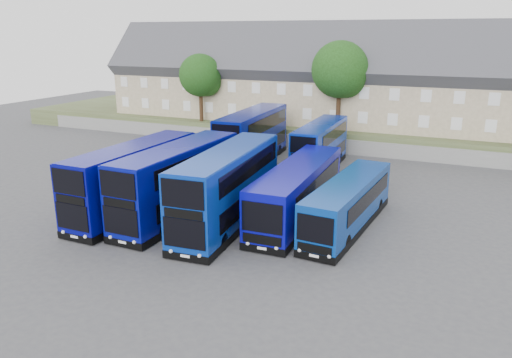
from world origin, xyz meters
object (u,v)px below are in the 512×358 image
Objects in this scene: dd_front_left at (134,180)px; coach_east_a at (297,192)px; tree_mid at (341,72)px; tree_west at (202,77)px; dd_front_mid at (178,183)px.

coach_east_a is (10.40, 3.59, -0.54)m from dd_front_left.
coach_east_a is 1.42× the size of tree_mid.
dd_front_mid is at bearing -63.87° from tree_west.
tree_mid is (4.57, 23.81, 5.74)m from dd_front_mid.
dd_front_mid reaches higher than dd_front_left.
tree_west is at bearing 130.85° from coach_east_a.
tree_mid reaches higher than coach_east_a.
dd_front_left is 1.27× the size of tree_mid.
dd_front_left is 0.90× the size of coach_east_a.
tree_mid reaches higher than dd_front_left.
dd_front_left is at bearing -162.78° from coach_east_a.
tree_west is 16.04m from tree_mid.
dd_front_mid is 7.91m from coach_east_a.
coach_east_a is (7.31, 2.97, -0.59)m from dd_front_mid.
dd_front_left is at bearing -167.69° from dd_front_mid.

